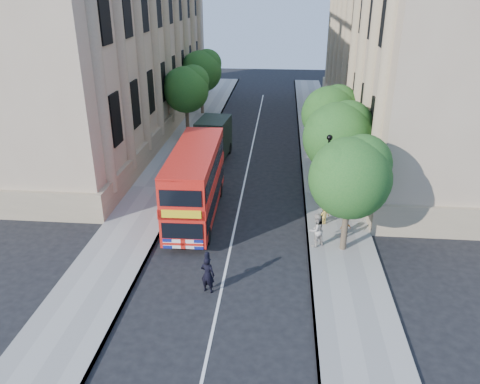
% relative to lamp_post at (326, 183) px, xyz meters
% --- Properties ---
extents(ground, '(120.00, 120.00, 0.00)m').
position_rel_lamp_post_xyz_m(ground, '(-5.00, -6.00, -2.51)').
color(ground, black).
rests_on(ground, ground).
extents(pavement_right, '(3.50, 80.00, 0.12)m').
position_rel_lamp_post_xyz_m(pavement_right, '(0.75, 4.00, -2.45)').
color(pavement_right, gray).
rests_on(pavement_right, ground).
extents(pavement_left, '(3.50, 80.00, 0.12)m').
position_rel_lamp_post_xyz_m(pavement_left, '(-10.75, 4.00, -2.45)').
color(pavement_left, gray).
rests_on(pavement_left, ground).
extents(building_right, '(12.00, 38.00, 18.00)m').
position_rel_lamp_post_xyz_m(building_right, '(8.80, 18.00, 6.49)').
color(building_right, tan).
rests_on(building_right, ground).
extents(building_left, '(12.00, 38.00, 18.00)m').
position_rel_lamp_post_xyz_m(building_left, '(-18.80, 18.00, 6.49)').
color(building_left, tan).
rests_on(building_left, ground).
extents(tree_right_near, '(4.00, 4.00, 6.08)m').
position_rel_lamp_post_xyz_m(tree_right_near, '(0.84, -2.97, 1.74)').
color(tree_right_near, '#473828').
rests_on(tree_right_near, ground).
extents(tree_right_mid, '(4.20, 4.20, 6.37)m').
position_rel_lamp_post_xyz_m(tree_right_mid, '(0.84, 3.03, 1.93)').
color(tree_right_mid, '#473828').
rests_on(tree_right_mid, ground).
extents(tree_right_far, '(4.00, 4.00, 6.15)m').
position_rel_lamp_post_xyz_m(tree_right_far, '(0.84, 9.03, 1.80)').
color(tree_right_far, '#473828').
rests_on(tree_right_far, ground).
extents(tree_left_far, '(4.00, 4.00, 6.30)m').
position_rel_lamp_post_xyz_m(tree_left_far, '(-10.96, 16.03, 1.93)').
color(tree_left_far, '#473828').
rests_on(tree_left_far, ground).
extents(tree_left_back, '(4.20, 4.20, 6.65)m').
position_rel_lamp_post_xyz_m(tree_left_back, '(-10.96, 24.03, 2.20)').
color(tree_left_back, '#473828').
rests_on(tree_left_back, ground).
extents(lamp_post, '(0.32, 0.32, 5.16)m').
position_rel_lamp_post_xyz_m(lamp_post, '(0.00, 0.00, 0.00)').
color(lamp_post, black).
rests_on(lamp_post, pavement_right).
extents(double_decker_bus, '(2.59, 8.94, 4.10)m').
position_rel_lamp_post_xyz_m(double_decker_bus, '(-7.38, 0.13, -0.24)').
color(double_decker_bus, red).
rests_on(double_decker_bus, ground).
extents(box_van, '(2.67, 5.60, 3.10)m').
position_rel_lamp_post_xyz_m(box_van, '(-7.91, 9.84, -0.99)').
color(box_van, black).
rests_on(box_van, ground).
extents(police_constable, '(0.74, 0.60, 1.78)m').
position_rel_lamp_post_xyz_m(police_constable, '(-5.58, -7.12, -1.62)').
color(police_constable, black).
rests_on(police_constable, ground).
extents(woman_pedestrian, '(1.11, 1.06, 1.80)m').
position_rel_lamp_post_xyz_m(woman_pedestrian, '(-0.60, -2.81, -1.49)').
color(woman_pedestrian, beige).
rests_on(woman_pedestrian, pavement_right).
extents(child_a, '(0.65, 0.37, 1.04)m').
position_rel_lamp_post_xyz_m(child_a, '(1.03, -1.79, -1.87)').
color(child_a, '#C87023').
rests_on(child_a, pavement_right).
extents(child_b, '(0.84, 0.70, 1.13)m').
position_rel_lamp_post_xyz_m(child_b, '(0.00, -0.32, -1.82)').
color(child_b, gold).
rests_on(child_b, pavement_right).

